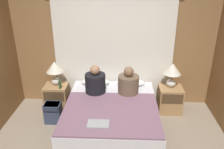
# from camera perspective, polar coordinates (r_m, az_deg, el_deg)

# --- Properties ---
(wall_back) EXTENTS (4.22, 0.06, 2.50)m
(wall_back) POSITION_cam_1_polar(r_m,az_deg,el_deg) (4.92, 0.41, 6.59)
(wall_back) COLOR olive
(wall_back) RESTS_ON ground_plane
(curtain_panel) EXTENTS (2.64, 0.02, 2.25)m
(curtain_panel) POSITION_cam_1_polar(r_m,az_deg,el_deg) (4.90, 0.37, 4.96)
(curtain_panel) COLOR white
(curtain_panel) RESTS_ON ground_plane
(bed) EXTENTS (1.66, 1.95, 0.53)m
(bed) POSITION_cam_1_polar(r_m,az_deg,el_deg) (4.36, -0.17, -10.26)
(bed) COLOR olive
(bed) RESTS_ON ground_plane
(nightstand_left) EXTENTS (0.47, 0.43, 0.54)m
(nightstand_left) POSITION_cam_1_polar(r_m,az_deg,el_deg) (5.12, -13.13, -5.28)
(nightstand_left) COLOR #A87F51
(nightstand_left) RESTS_ON ground_plane
(nightstand_right) EXTENTS (0.47, 0.43, 0.54)m
(nightstand_right) POSITION_cam_1_polar(r_m,az_deg,el_deg) (5.04, 13.76, -5.83)
(nightstand_right) COLOR #A87F51
(nightstand_right) RESTS_ON ground_plane
(lamp_left) EXTENTS (0.35, 0.35, 0.50)m
(lamp_left) POSITION_cam_1_polar(r_m,az_deg,el_deg) (4.92, -13.59, 1.23)
(lamp_left) COLOR silver
(lamp_left) RESTS_ON nightstand_left
(lamp_right) EXTENTS (0.35, 0.35, 0.50)m
(lamp_right) POSITION_cam_1_polar(r_m,az_deg,el_deg) (4.84, 14.31, 0.76)
(lamp_right) COLOR silver
(lamp_right) RESTS_ON nightstand_right
(pillow_left) EXTENTS (0.58, 0.29, 0.12)m
(pillow_left) POSITION_cam_1_polar(r_m,az_deg,el_deg) (4.91, -4.01, -1.76)
(pillow_left) COLOR white
(pillow_left) RESTS_ON bed
(pillow_right) EXTENTS (0.58, 0.29, 0.12)m
(pillow_right) POSITION_cam_1_polar(r_m,az_deg,el_deg) (4.88, 4.54, -1.92)
(pillow_right) COLOR white
(pillow_right) RESTS_ON bed
(blanket_on_bed) EXTENTS (1.60, 1.32, 0.03)m
(blanket_on_bed) POSITION_cam_1_polar(r_m,az_deg,el_deg) (3.97, -0.36, -9.13)
(blanket_on_bed) COLOR slate
(blanket_on_bed) RESTS_ON bed
(person_left_in_bed) EXTENTS (0.39, 0.39, 0.57)m
(person_left_in_bed) POSITION_cam_1_polar(r_m,az_deg,el_deg) (4.50, -4.04, -1.92)
(person_left_in_bed) COLOR black
(person_left_in_bed) RESTS_ON bed
(person_right_in_bed) EXTENTS (0.39, 0.39, 0.55)m
(person_right_in_bed) POSITION_cam_1_polar(r_m,az_deg,el_deg) (4.48, 3.97, -2.20)
(person_right_in_bed) COLOR brown
(person_right_in_bed) RESTS_ON bed
(beer_bottle_on_left_stand) EXTENTS (0.06, 0.06, 0.22)m
(beer_bottle_on_left_stand) POSITION_cam_1_polar(r_m,az_deg,el_deg) (4.83, -12.44, -2.33)
(beer_bottle_on_left_stand) COLOR #2D4C28
(beer_bottle_on_left_stand) RESTS_ON nightstand_left
(laptop_on_bed) EXTENTS (0.33, 0.22, 0.02)m
(laptop_on_bed) POSITION_cam_1_polar(r_m,az_deg,el_deg) (3.67, -3.34, -11.76)
(laptop_on_bed) COLOR #9EA0A5
(laptop_on_bed) RESTS_ON blanket_on_bed
(backpack_on_floor) EXTENTS (0.31, 0.26, 0.40)m
(backpack_on_floor) POSITION_cam_1_polar(r_m,az_deg,el_deg) (4.73, -14.02, -8.66)
(backpack_on_floor) COLOR #333D56
(backpack_on_floor) RESTS_ON ground_plane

